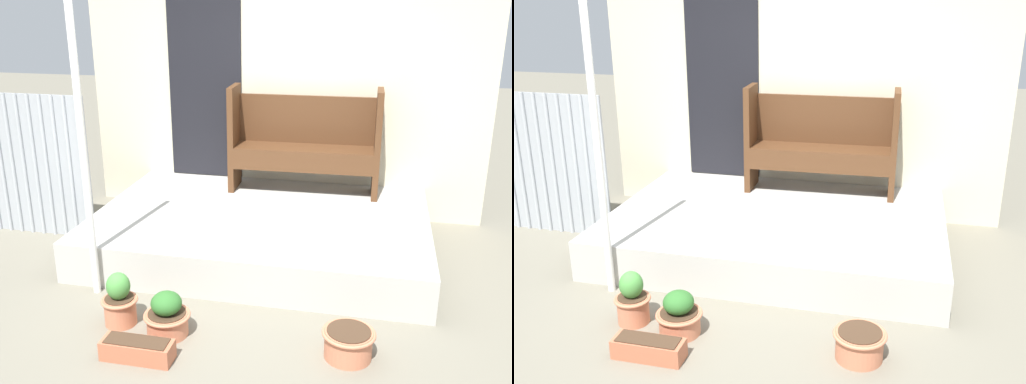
{
  "view_description": "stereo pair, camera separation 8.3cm",
  "coord_description": "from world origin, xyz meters",
  "views": [
    {
      "loc": [
        0.97,
        -3.81,
        2.3
      ],
      "look_at": [
        0.05,
        0.37,
        0.81
      ],
      "focal_mm": 40.0,
      "sensor_mm": 36.0,
      "label": 1
    },
    {
      "loc": [
        1.05,
        -3.79,
        2.3
      ],
      "look_at": [
        0.05,
        0.37,
        0.81
      ],
      "focal_mm": 40.0,
      "sensor_mm": 36.0,
      "label": 2
    }
  ],
  "objects": [
    {
      "name": "ground_plane",
      "position": [
        0.0,
        0.0,
        0.0
      ],
      "size": [
        24.0,
        24.0,
        0.0
      ],
      "primitive_type": "plane",
      "color": "#706B5B"
    },
    {
      "name": "porch_slab",
      "position": [
        -0.05,
        1.05,
        0.18
      ],
      "size": [
        3.05,
        2.09,
        0.36
      ],
      "color": "#B2AFA8",
      "rests_on": "ground_plane"
    },
    {
      "name": "house_wall",
      "position": [
        -0.09,
        2.12,
        1.3
      ],
      "size": [
        4.25,
        0.08,
        2.6
      ],
      "color": "beige",
      "rests_on": "ground_plane"
    },
    {
      "name": "support_post",
      "position": [
        -1.18,
        -0.06,
        1.19
      ],
      "size": [
        0.06,
        0.06,
        2.38
      ],
      "color": "white",
      "rests_on": "ground_plane"
    },
    {
      "name": "bench",
      "position": [
        0.24,
        1.8,
        0.91
      ],
      "size": [
        1.52,
        0.44,
        1.07
      ],
      "rotation": [
        0.0,
        0.0,
        0.03
      ],
      "color": "#4C2D19",
      "rests_on": "porch_slab"
    },
    {
      "name": "flower_pot_left",
      "position": [
        -0.79,
        -0.45,
        0.18
      ],
      "size": [
        0.27,
        0.27,
        0.41
      ],
      "color": "#C67251",
      "rests_on": "ground_plane"
    },
    {
      "name": "flower_pot_middle",
      "position": [
        -0.4,
        -0.51,
        0.14
      ],
      "size": [
        0.34,
        0.34,
        0.33
      ],
      "color": "#C67251",
      "rests_on": "ground_plane"
    },
    {
      "name": "flower_pot_right",
      "position": [
        0.87,
        -0.51,
        0.11
      ],
      "size": [
        0.36,
        0.36,
        0.2
      ],
      "color": "#C67251",
      "rests_on": "ground_plane"
    },
    {
      "name": "planter_box_rect",
      "position": [
        -0.49,
        -0.83,
        0.07
      ],
      "size": [
        0.48,
        0.17,
        0.14
      ],
      "color": "#B26042",
      "rests_on": "ground_plane"
    }
  ]
}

